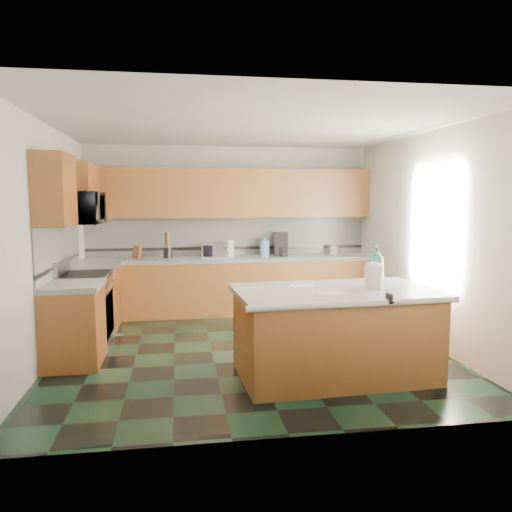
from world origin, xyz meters
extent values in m
plane|color=black|center=(0.00, 0.00, 0.00)|extent=(4.60, 4.60, 0.00)
plane|color=white|center=(0.00, 0.00, 2.70)|extent=(4.60, 4.60, 0.00)
cube|color=white|center=(0.00, 2.32, 1.35)|extent=(4.60, 0.04, 2.70)
cube|color=white|center=(0.00, -2.32, 1.35)|extent=(4.60, 0.04, 2.70)
cube|color=white|center=(-2.32, 0.00, 1.35)|extent=(0.04, 4.60, 2.70)
cube|color=white|center=(2.32, 0.00, 1.35)|extent=(0.04, 4.60, 2.70)
cube|color=#59290C|center=(0.00, 2.00, 0.43)|extent=(4.60, 0.60, 0.86)
cube|color=white|center=(0.00, 2.00, 0.89)|extent=(4.60, 0.64, 0.06)
cube|color=#59290C|center=(0.00, 2.13, 1.94)|extent=(4.60, 0.33, 0.78)
cube|color=silver|center=(0.00, 2.29, 1.24)|extent=(4.60, 0.02, 0.63)
cube|color=black|center=(0.00, 2.28, 1.04)|extent=(4.60, 0.01, 0.05)
cube|color=#59290C|center=(-2.00, 1.29, 0.43)|extent=(0.60, 0.82, 0.86)
cube|color=white|center=(-2.00, 1.29, 0.89)|extent=(0.64, 0.82, 0.06)
cube|color=#59290C|center=(-2.00, -0.24, 0.43)|extent=(0.60, 0.72, 0.86)
cube|color=white|center=(-2.00, -0.24, 0.89)|extent=(0.64, 0.72, 0.06)
cube|color=silver|center=(-2.29, 0.55, 1.24)|extent=(0.02, 2.30, 0.63)
cube|color=black|center=(-2.28, 0.55, 1.04)|extent=(0.01, 2.30, 0.05)
cube|color=#59290C|center=(-2.13, 1.42, 1.94)|extent=(0.33, 1.09, 0.78)
cube|color=#59290C|center=(-2.13, -0.24, 1.94)|extent=(0.33, 0.72, 0.78)
cube|color=#B7B7BC|center=(-2.00, 0.50, 0.44)|extent=(0.60, 0.76, 0.88)
cube|color=black|center=(-1.71, 0.50, 0.40)|extent=(0.02, 0.68, 0.55)
cube|color=black|center=(-2.00, 0.50, 0.90)|extent=(0.62, 0.78, 0.04)
cylinder|color=#B7B7BC|center=(-1.68, 0.50, 0.78)|extent=(0.02, 0.66, 0.02)
cube|color=#B7B7BC|center=(-2.26, 0.50, 1.02)|extent=(0.06, 0.76, 0.18)
imported|color=#B7B7BC|center=(-2.00, 0.50, 1.73)|extent=(0.50, 0.73, 0.41)
cube|color=#59290C|center=(0.76, -1.03, 0.43)|extent=(2.00, 1.22, 0.86)
cube|color=white|center=(0.76, -1.03, 0.89)|extent=(2.11, 1.32, 0.06)
cylinder|color=white|center=(0.76, -1.64, 0.89)|extent=(2.05, 0.17, 0.06)
cylinder|color=silver|center=(1.15, -1.08, 1.02)|extent=(0.24, 0.24, 0.19)
ellipsoid|color=beige|center=(1.15, -1.08, 1.14)|extent=(0.20, 0.20, 0.13)
cylinder|color=tan|center=(1.15, -1.08, 1.19)|extent=(0.07, 0.02, 0.02)
sphere|color=tan|center=(1.12, -1.08, 1.19)|extent=(0.03, 0.03, 0.03)
sphere|color=tan|center=(1.19, -1.08, 1.19)|extent=(0.03, 0.03, 0.03)
imported|color=teal|center=(1.31, -0.78, 1.13)|extent=(0.17, 0.17, 0.42)
cube|color=white|center=(0.67, -1.23, 0.92)|extent=(0.34, 0.30, 0.00)
cube|color=white|center=(0.48, -0.79, 0.92)|extent=(0.28, 0.22, 0.00)
cube|color=black|center=(1.09, -1.62, 0.93)|extent=(0.04, 0.11, 0.09)
cylinder|color=black|center=(1.09, -1.68, 0.91)|extent=(0.02, 0.07, 0.02)
cube|color=#472814|center=(-1.47, 2.05, 1.02)|extent=(0.16, 0.17, 0.21)
cylinder|color=black|center=(-1.00, 2.08, 1.00)|extent=(0.13, 0.13, 0.17)
cylinder|color=#472814|center=(-1.00, 2.08, 1.21)|extent=(0.08, 0.08, 0.24)
cube|color=#B7B7BC|center=(-0.28, 2.05, 1.03)|extent=(0.39, 0.27, 0.22)
cube|color=black|center=(-0.28, 1.93, 1.03)|extent=(0.33, 0.01, 0.18)
cylinder|color=white|center=(0.00, 2.10, 1.05)|extent=(0.12, 0.12, 0.27)
cylinder|color=#B7B7BC|center=(0.00, 2.10, 0.93)|extent=(0.18, 0.18, 0.01)
cylinder|color=#5B7DA9|center=(0.56, 2.06, 1.05)|extent=(0.16, 0.16, 0.26)
cylinder|color=#5B7DA9|center=(0.56, 2.06, 1.20)|extent=(0.07, 0.07, 0.04)
cube|color=black|center=(0.84, 2.08, 1.11)|extent=(0.27, 0.29, 0.38)
cylinder|color=black|center=(0.84, 2.02, 1.00)|extent=(0.16, 0.16, 0.16)
imported|color=white|center=(1.73, 2.05, 1.02)|extent=(0.13, 0.13, 0.20)
cylinder|color=red|center=(1.73, 2.05, 1.14)|extent=(0.02, 0.02, 0.03)
cube|color=white|center=(2.29, -0.20, 1.50)|extent=(0.02, 1.40, 1.10)
camera|label=1|loc=(-0.83, -5.90, 1.84)|focal=35.00mm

